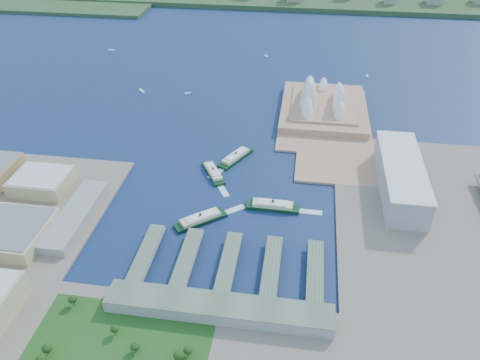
% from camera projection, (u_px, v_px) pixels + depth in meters
% --- Properties ---
extents(ground, '(3000.00, 3000.00, 0.00)m').
position_uv_depth(ground, '(228.00, 218.00, 524.49)').
color(ground, '#0E2043').
rests_on(ground, ground).
extents(east_land, '(240.00, 500.00, 3.00)m').
position_uv_depth(east_land, '(462.00, 272.00, 454.16)').
color(east_land, '#786A5C').
rests_on(east_land, ground).
extents(peninsula, '(135.00, 220.00, 3.00)m').
position_uv_depth(peninsula, '(324.00, 117.00, 721.96)').
color(peninsula, tan).
rests_on(peninsula, ground).
extents(opera_house, '(134.00, 180.00, 58.00)m').
position_uv_depth(opera_house, '(325.00, 94.00, 721.11)').
color(opera_house, white).
rests_on(opera_house, peninsula).
extents(toaster_building, '(45.00, 155.00, 35.00)m').
position_uv_depth(toaster_building, '(401.00, 177.00, 554.36)').
color(toaster_building, '#939399').
rests_on(toaster_building, east_land).
extents(ferry_wharves, '(184.00, 90.00, 9.30)m').
position_uv_depth(ferry_wharves, '(229.00, 263.00, 459.22)').
color(ferry_wharves, '#51624A').
rests_on(ferry_wharves, ground).
extents(terminal_building, '(200.00, 28.00, 12.00)m').
position_uv_depth(terminal_building, '(219.00, 308.00, 407.87)').
color(terminal_building, gray).
rests_on(terminal_building, south_land).
extents(park, '(150.00, 110.00, 16.00)m').
position_uv_depth(park, '(113.00, 350.00, 371.06)').
color(park, '#194714').
rests_on(park, south_land).
extents(ferry_a, '(39.32, 54.60, 10.38)m').
position_uv_depth(ferry_a, '(213.00, 171.00, 592.65)').
color(ferry_a, black).
rests_on(ferry_a, ground).
extents(ferry_b, '(41.82, 60.29, 11.38)m').
position_uv_depth(ferry_b, '(236.00, 156.00, 622.04)').
color(ferry_b, black).
rests_on(ferry_b, ground).
extents(ferry_c, '(56.75, 49.56, 11.40)m').
position_uv_depth(ferry_c, '(200.00, 218.00, 515.53)').
color(ferry_c, black).
rests_on(ferry_c, ground).
extents(ferry_d, '(61.54, 16.42, 11.60)m').
position_uv_depth(ferry_d, '(273.00, 204.00, 535.25)').
color(ferry_d, black).
rests_on(ferry_d, ground).
extents(boat_a, '(14.00, 13.80, 3.03)m').
position_uv_depth(boat_a, '(142.00, 90.00, 804.88)').
color(boat_a, white).
rests_on(boat_a, ground).
extents(boat_b, '(9.96, 7.11, 2.55)m').
position_uv_depth(boat_b, '(188.00, 93.00, 796.47)').
color(boat_b, white).
rests_on(boat_b, ground).
extents(boat_c, '(3.97, 11.89, 2.64)m').
position_uv_depth(boat_c, '(367.00, 76.00, 858.83)').
color(boat_c, white).
rests_on(boat_c, ground).
extents(boat_d, '(16.49, 5.86, 2.72)m').
position_uv_depth(boat_d, '(111.00, 50.00, 973.59)').
color(boat_d, white).
rests_on(boat_d, ground).
extents(boat_e, '(10.21, 11.35, 2.85)m').
position_uv_depth(boat_e, '(266.00, 56.00, 944.46)').
color(boat_e, white).
rests_on(boat_e, ground).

